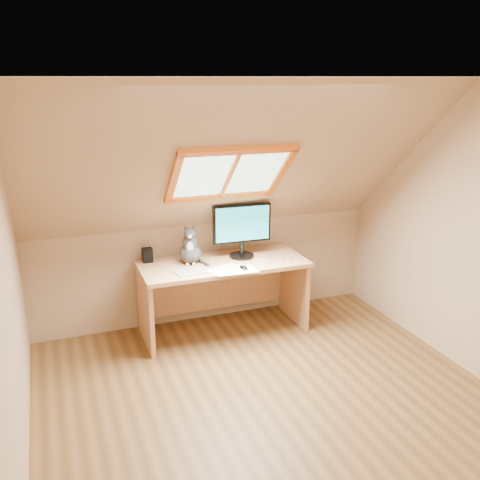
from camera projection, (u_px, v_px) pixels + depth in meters
name	position (u px, v px, depth m)	size (l,w,h in m)	color
ground	(276.00, 409.00, 4.03)	(3.50, 3.50, 0.00)	brown
room_shell	(286.00, 230.00, 3.53)	(3.52, 3.52, 2.41)	tan
desk	(221.00, 281.00, 5.20)	(1.58, 0.69, 0.72)	tan
monitor	(242.00, 227.00, 5.12)	(0.57, 0.24, 0.53)	black
cat	(190.00, 249.00, 5.01)	(0.26, 0.29, 0.38)	#443E3C
desk_speaker	(147.00, 255.00, 5.06)	(0.09, 0.09, 0.13)	black
graphics_tablet	(190.00, 272.00, 4.79)	(0.26, 0.19, 0.01)	#B2B2B7
mouse	(243.00, 267.00, 4.88)	(0.06, 0.10, 0.03)	black
papers	(230.00, 270.00, 4.84)	(0.35, 0.30, 0.01)	white
cables	(273.00, 259.00, 5.13)	(0.51, 0.26, 0.01)	silver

